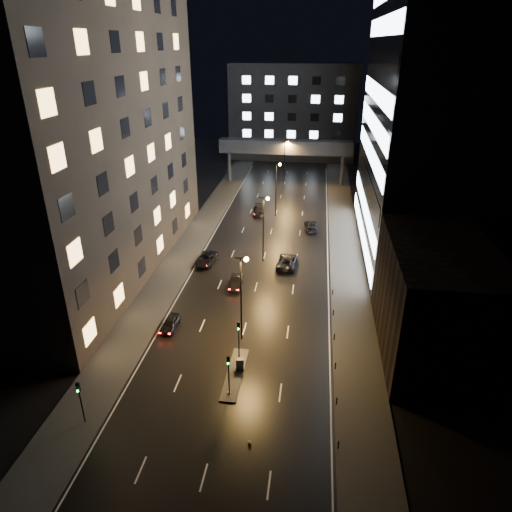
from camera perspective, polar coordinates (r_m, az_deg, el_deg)
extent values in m
plane|color=black|center=(79.65, 1.92, 3.08)|extent=(160.00, 160.00, 0.00)
cube|color=#383533|center=(77.24, -7.74, 2.18)|extent=(5.00, 110.00, 0.15)
cube|color=#383533|center=(74.89, 11.08, 1.17)|extent=(5.00, 110.00, 0.15)
cube|color=#2D2319|center=(65.40, -20.15, 14.95)|extent=(15.00, 48.00, 40.00)
cube|color=black|center=(50.43, 21.45, -5.16)|extent=(10.00, 18.00, 12.00)
cube|color=black|center=(72.07, 23.03, 17.37)|extent=(20.00, 36.00, 45.00)
cube|color=#333335|center=(132.78, 4.70, 17.59)|extent=(34.00, 14.00, 25.00)
cube|color=#333335|center=(105.88, 3.70, 13.47)|extent=(30.00, 3.00, 3.00)
cylinder|color=#333335|center=(108.66, -3.36, 11.08)|extent=(0.80, 0.80, 7.00)
cylinder|color=#333335|center=(106.93, 10.70, 10.45)|extent=(0.80, 0.80, 7.00)
cube|color=#383533|center=(46.91, -2.64, -14.50)|extent=(1.60, 8.00, 0.15)
cylinder|color=black|center=(47.72, -2.15, -10.91)|extent=(0.12, 0.12, 3.50)
cube|color=black|center=(46.46, -2.20, -8.72)|extent=(0.28, 0.22, 0.90)
sphere|color=#0CFF33|center=(46.50, -2.22, -9.10)|extent=(0.18, 0.18, 0.18)
cylinder|color=black|center=(43.48, -3.40, -15.14)|extent=(0.12, 0.12, 3.50)
cube|color=black|center=(42.09, -3.48, -12.86)|extent=(0.28, 0.22, 0.90)
sphere|color=#0CFF33|center=(42.16, -3.51, -13.28)|extent=(0.18, 0.18, 0.18)
cylinder|color=black|center=(43.60, -20.90, -17.27)|extent=(0.12, 0.12, 3.50)
cube|color=black|center=(42.21, -21.37, -15.04)|extent=(0.28, 0.22, 0.90)
sphere|color=#0CFF33|center=(42.29, -21.40, -15.45)|extent=(0.18, 0.18, 0.18)
cylinder|color=black|center=(40.46, 10.24, -22.29)|extent=(0.12, 0.12, 0.90)
cylinder|color=black|center=(44.01, 10.05, -17.50)|extent=(0.12, 0.12, 0.90)
cylinder|color=black|center=(47.81, 9.89, -13.45)|extent=(0.12, 0.12, 0.90)
cylinder|color=black|center=(51.82, 9.76, -10.00)|extent=(0.12, 0.12, 0.90)
cylinder|color=black|center=(55.98, 9.65, -7.07)|extent=(0.12, 0.12, 0.90)
cylinder|color=black|center=(60.28, 9.56, -4.54)|extent=(0.12, 0.12, 0.90)
cylinder|color=black|center=(48.93, -1.87, -5.55)|extent=(0.18, 0.18, 10.00)
cylinder|color=black|center=(46.57, -1.96, -0.26)|extent=(1.20, 0.12, 0.12)
sphere|color=#FF9E38|center=(46.53, -1.23, -0.41)|extent=(0.50, 0.50, 0.50)
cylinder|color=black|center=(66.72, 0.92, 3.20)|extent=(0.18, 0.18, 10.00)
cylinder|color=black|center=(65.00, 0.95, 7.29)|extent=(1.20, 0.12, 0.12)
sphere|color=#FF9E38|center=(64.97, 1.47, 7.18)|extent=(0.50, 0.50, 0.50)
cylinder|color=black|center=(85.48, 2.52, 8.20)|extent=(0.18, 0.18, 10.00)
cylinder|color=black|center=(84.16, 2.59, 11.45)|extent=(1.20, 0.12, 0.12)
sphere|color=#FF9E38|center=(84.13, 3.00, 11.37)|extent=(0.50, 0.50, 0.50)
cylinder|color=black|center=(104.71, 3.56, 11.37)|extent=(0.18, 0.18, 10.00)
cylinder|color=black|center=(103.63, 3.64, 14.06)|extent=(1.20, 0.12, 0.12)
sphere|color=#FF9E38|center=(103.61, 3.98, 13.99)|extent=(0.50, 0.50, 0.50)
imported|color=black|center=(53.91, -10.67, -8.28)|extent=(1.63, 3.91, 1.32)
imported|color=black|center=(61.48, -2.48, -3.27)|extent=(1.63, 4.37, 1.43)
imported|color=black|center=(68.13, -6.25, -0.40)|extent=(2.86, 5.42, 1.45)
imported|color=black|center=(87.47, 0.37, 5.69)|extent=(2.63, 5.35, 1.50)
imported|color=black|center=(67.09, 3.91, -0.65)|extent=(3.00, 5.91, 1.60)
imported|color=black|center=(80.63, 6.92, 3.77)|extent=(2.71, 5.49, 1.53)
cube|color=#47474A|center=(46.79, -2.04, -13.39)|extent=(0.84, 0.67, 1.38)
cone|color=orange|center=(40.42, -0.83, -22.29)|extent=(0.35, 0.35, 0.46)
cone|color=#D9580B|center=(44.66, -3.42, -16.66)|extent=(0.42, 0.42, 0.48)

